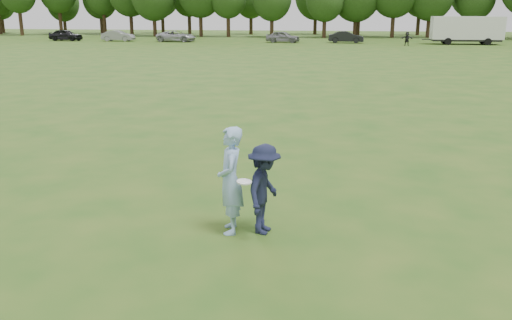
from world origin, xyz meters
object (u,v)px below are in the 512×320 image
object	(u,v)px
car_e	(283,37)
cargo_trailer	(467,29)
car_c	(176,36)
car_f	(346,37)
defender	(264,189)
car_b	(118,36)
car_a	(66,35)
player_far_d	(407,39)
thrower	(230,180)

from	to	relation	value
car_e	cargo_trailer	distance (m)	21.67
car_c	car_f	distance (m)	21.38
defender	car_b	xyz separation A→B (m)	(-27.59, 58.93, -0.14)
car_f	cargo_trailer	size ratio (longest dim) A/B	0.48
car_a	cargo_trailer	xyz separation A→B (m)	(50.31, 0.12, 1.03)
car_e	car_a	bearing A→B (deg)	96.94
defender	cargo_trailer	xyz separation A→B (m)	(15.48, 58.99, 0.94)
player_far_d	thrower	bearing A→B (deg)	-91.03
car_a	car_e	distance (m)	28.67
car_b	cargo_trailer	world-z (taller)	cargo_trailer
car_a	car_c	size ratio (longest dim) A/B	0.88
defender	cargo_trailer	bearing A→B (deg)	-3.96
car_f	cargo_trailer	bearing A→B (deg)	-90.90
car_b	car_c	bearing A→B (deg)	-90.27
car_e	defender	bearing A→B (deg)	-167.94
thrower	defender	xyz separation A→B (m)	(0.61, 0.06, -0.15)
thrower	car_b	size ratio (longest dim) A/B	0.47
car_e	cargo_trailer	world-z (taller)	cargo_trailer
defender	car_c	distance (m)	62.13
car_c	car_e	distance (m)	13.61
defender	car_b	distance (m)	65.07
car_e	cargo_trailer	bearing A→B (deg)	-84.63
player_far_d	car_e	distance (m)	15.03
car_e	car_c	bearing A→B (deg)	97.70
car_a	car_b	size ratio (longest dim) A/B	1.05
car_a	car_f	distance (m)	36.43
thrower	car_f	world-z (taller)	thrower
car_f	player_far_d	bearing A→B (deg)	-119.11
car_b	car_f	xyz separation A→B (m)	(29.19, 0.71, 0.02)
car_b	car_e	bearing A→B (deg)	-89.14
thrower	defender	distance (m)	0.63
car_e	car_f	bearing A→B (deg)	-81.22
player_far_d	car_a	xyz separation A→B (m)	(-43.23, 3.30, -0.03)
cargo_trailer	player_far_d	bearing A→B (deg)	-154.20
car_b	cargo_trailer	distance (m)	43.09
car_e	car_f	world-z (taller)	car_e
defender	car_a	xyz separation A→B (m)	(-34.82, 58.87, -0.09)
car_c	car_e	size ratio (longest dim) A/B	1.19
car_b	cargo_trailer	bearing A→B (deg)	-89.99
car_c	car_b	bearing A→B (deg)	93.34
player_far_d	car_f	size ratio (longest dim) A/B	0.36
thrower	car_f	size ratio (longest dim) A/B	0.46
player_far_d	car_e	bearing A→B (deg)	173.87
thrower	defender	bearing A→B (deg)	82.94
car_e	car_b	bearing A→B (deg)	97.06
player_far_d	car_c	xyz separation A→B (m)	(-28.17, 3.33, -0.08)
car_b	car_f	world-z (taller)	car_f
defender	car_b	bearing A→B (deg)	35.84
thrower	car_e	size ratio (longest dim) A/B	0.47
thrower	car_a	xyz separation A→B (m)	(-34.22, 58.93, -0.24)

